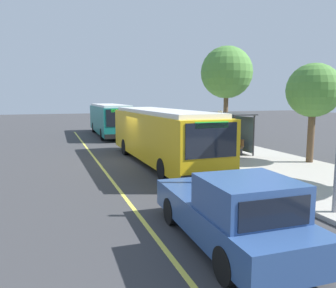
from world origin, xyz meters
The scene contains 12 objects.
ground_plane centered at (0.00, 0.00, 0.00)m, with size 120.00×120.00×0.00m, color #38383A.
sidewalk_curb centered at (0.00, 6.00, 0.07)m, with size 44.00×6.40×0.15m, color #A8A399.
lane_stripe_center centered at (0.00, -2.20, 0.00)m, with size 36.00×0.14×0.01m, color #E0D64C.
transit_bus_main centered at (1.31, 1.01, 1.62)m, with size 11.75×2.77×2.95m.
transit_bus_second centered at (-13.46, 0.76, 1.62)m, with size 11.24×2.81×2.95m.
pickup_truck centered at (11.65, -0.64, 0.86)m, with size 5.44×2.13×1.85m.
bus_shelter centered at (0.04, 6.25, 1.92)m, with size 2.90×1.60×2.48m.
waiting_bench centered at (0.45, 6.07, 0.63)m, with size 1.60×0.48×0.95m.
route_sign_post centered at (3.43, 3.45, 1.96)m, with size 0.44×0.08×2.80m.
pedestrian_commuter centered at (3.06, 4.32, 1.12)m, with size 0.24×0.40×1.69m.
street_tree_near_shelter centered at (4.24, 8.45, 3.93)m, with size 2.82×2.82×5.23m.
street_tree_downstreet centered at (-4.62, 8.26, 5.47)m, with size 3.94×3.94×7.32m.
Camera 1 is at (18.41, -4.66, 3.59)m, focal length 35.85 mm.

